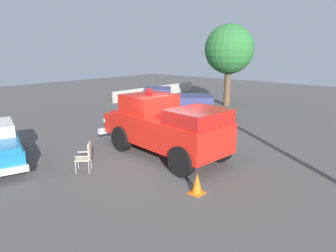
% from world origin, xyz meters
% --- Properties ---
extents(ground_plane, '(60.00, 60.00, 0.00)m').
position_xyz_m(ground_plane, '(0.00, 0.00, 0.00)').
color(ground_plane, '#514F4C').
extents(vintage_fire_truck, '(2.83, 6.13, 2.59)m').
position_xyz_m(vintage_fire_truck, '(0.52, 0.61, 1.20)').
color(vintage_fire_truck, black).
rests_on(vintage_fire_truck, ground).
extents(parked_pickup, '(4.43, 4.86, 1.90)m').
position_xyz_m(parked_pickup, '(5.44, 4.46, 0.99)').
color(parked_pickup, black).
rests_on(parked_pickup, ground).
extents(lawn_chair_by_car, '(0.69, 0.69, 1.02)m').
position_xyz_m(lawn_chair_by_car, '(-2.52, 1.44, 0.59)').
color(lawn_chair_by_car, '#B7BABF').
rests_on(lawn_chair_by_car, ground).
extents(oak_tree_left, '(3.56, 3.56, 5.91)m').
position_xyz_m(oak_tree_left, '(11.65, 4.39, 4.10)').
color(oak_tree_left, brown).
rests_on(oak_tree_left, ground).
extents(traffic_cone, '(0.40, 0.40, 0.64)m').
position_xyz_m(traffic_cone, '(-1.32, -2.39, 0.31)').
color(traffic_cone, orange).
rests_on(traffic_cone, ground).
extents(background_fence, '(10.08, 0.12, 0.90)m').
position_xyz_m(background_fence, '(11.50, 11.57, 0.45)').
color(background_fence, '#A8A393').
rests_on(background_fence, ground).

